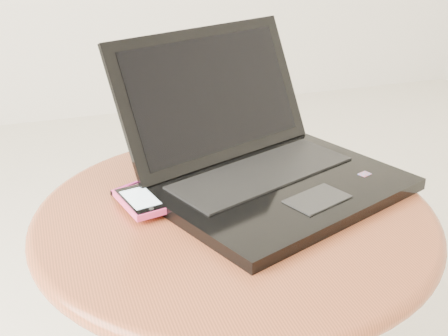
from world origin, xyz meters
name	(u,v)px	position (x,y,z in m)	size (l,w,h in m)	color
table	(234,267)	(-0.04, -0.02, 0.40)	(0.65, 0.65, 0.51)	brown
laptop	(262,160)	(0.04, 0.05, 0.56)	(0.51, 0.50, 0.24)	black
phone_black	(141,198)	(-0.17, 0.06, 0.52)	(0.09, 0.11, 0.01)	black
phone_pink	(140,201)	(-0.18, 0.03, 0.53)	(0.08, 0.11, 0.01)	#E4397A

